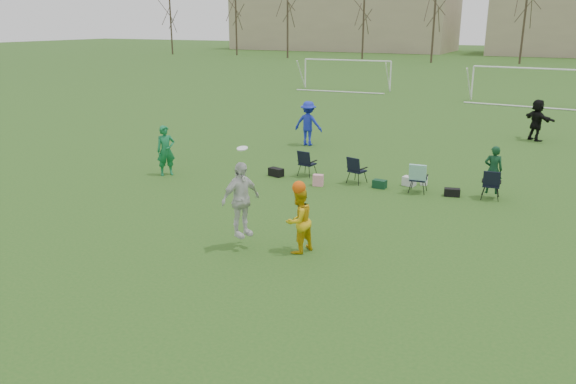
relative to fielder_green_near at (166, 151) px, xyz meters
The scene contains 9 objects.
ground 8.44m from the fielder_green_near, 42.72° to the right, with size 260.00×260.00×0.00m, color #27561B.
fielder_green_near is the anchor object (origin of this frame).
fielder_blue 7.56m from the fielder_green_near, 70.89° to the left, with size 1.31×0.75×2.02m, color #1827B5.
fielder_black 17.54m from the fielder_green_near, 47.94° to the left, with size 1.83×0.58×1.97m, color black.
center_contest 8.21m from the fielder_green_near, 33.90° to the right, with size 2.22×1.53×2.64m.
sideline_setup 8.67m from the fielder_green_near, 15.08° to the left, with size 8.10×2.04×1.72m.
goal_left 28.58m from the fielder_green_near, 97.71° to the left, with size 7.39×0.76×2.46m.
goal_mid 28.22m from the fielder_green_near, 68.87° to the left, with size 7.40×0.63×2.46m.
tree_line 64.60m from the fielder_green_near, 84.30° to the left, with size 110.28×3.28×11.40m.
Camera 1 is at (6.99, -10.31, 5.52)m, focal length 35.00 mm.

